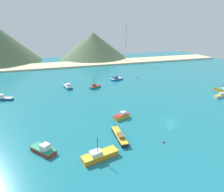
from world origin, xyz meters
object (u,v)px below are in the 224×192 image
at_px(fishing_boat_7, 68,86).
at_px(fishing_boat_3, 3,98).
at_px(fishing_boat_5, 223,90).
at_px(buoy_1, 163,142).
at_px(fishing_boat_6, 116,79).
at_px(fishing_boat_9, 95,87).
at_px(fishing_boat_0, 220,96).
at_px(fishing_boat_4, 122,116).
at_px(fishing_boat_8, 120,136).
at_px(fishing_boat_1, 44,149).
at_px(radio_tower, 126,43).
at_px(fishing_boat_2, 99,155).
at_px(buoy_0, 137,77).

bearing_deg(fishing_boat_7, fishing_boat_3, -164.28).
xyz_separation_m(fishing_boat_5, buoy_1, (-56.41, -31.77, -0.76)).
height_order(fishing_boat_7, buoy_1, fishing_boat_7).
distance_m(fishing_boat_6, fishing_boat_9, 21.21).
bearing_deg(fishing_boat_0, fishing_boat_4, -173.50).
bearing_deg(fishing_boat_6, fishing_boat_8, -108.69).
distance_m(fishing_boat_1, fishing_boat_7, 59.73).
bearing_deg(fishing_boat_5, buoy_1, -150.61).
distance_m(fishing_boat_0, fishing_boat_9, 64.96).
height_order(fishing_boat_0, radio_tower, radio_tower).
bearing_deg(fishing_boat_2, fishing_boat_3, 119.67).
relative_size(fishing_boat_0, fishing_boat_8, 0.70).
distance_m(fishing_boat_1, radio_tower, 144.15).
height_order(fishing_boat_2, fishing_boat_3, fishing_boat_2).
bearing_deg(buoy_1, radio_tower, 73.01).
bearing_deg(fishing_boat_1, fishing_boat_5, 15.53).
bearing_deg(buoy_0, fishing_boat_4, -120.69).
xyz_separation_m(fishing_boat_1, fishing_boat_3, (-18.08, 49.33, -0.08)).
bearing_deg(fishing_boat_9, fishing_boat_6, 35.76).
height_order(fishing_boat_5, fishing_boat_8, fishing_boat_5).
height_order(fishing_boat_1, fishing_boat_5, fishing_boat_5).
relative_size(fishing_boat_8, buoy_1, 15.51).
xyz_separation_m(fishing_boat_5, fishing_boat_7, (-77.86, 32.84, 0.05)).
distance_m(fishing_boat_2, fishing_boat_3, 65.41).
xyz_separation_m(fishing_boat_5, radio_tower, (-17.04, 97.08, 16.64)).
relative_size(fishing_boat_0, fishing_boat_9, 1.11).
relative_size(fishing_boat_9, buoy_1, 9.80).
relative_size(fishing_boat_3, fishing_boat_8, 0.80).
xyz_separation_m(fishing_boat_0, buoy_1, (-48.51, -25.86, -0.72)).
bearing_deg(buoy_0, fishing_boat_7, -169.33).
relative_size(fishing_boat_1, fishing_boat_9, 1.16).
relative_size(fishing_boat_3, fishing_boat_4, 1.26).
height_order(fishing_boat_3, fishing_boat_4, fishing_boat_3).
relative_size(fishing_boat_3, fishing_boat_7, 1.09).
height_order(fishing_boat_0, buoy_0, fishing_boat_0).
relative_size(fishing_boat_3, fishing_boat_9, 1.27).
distance_m(fishing_boat_0, fishing_boat_3, 105.77).
relative_size(fishing_boat_2, buoy_0, 13.30).
bearing_deg(fishing_boat_9, fishing_boat_4, -88.91).
distance_m(fishing_boat_4, fishing_boat_9, 40.04).
xyz_separation_m(fishing_boat_4, fishing_boat_7, (-15.24, 44.98, 0.02)).
relative_size(fishing_boat_5, fishing_boat_6, 1.22).
xyz_separation_m(fishing_boat_3, fishing_boat_4, (46.75, -36.11, 0.07)).
bearing_deg(buoy_0, fishing_boat_1, -132.11).
bearing_deg(radio_tower, fishing_boat_8, -112.74).
xyz_separation_m(fishing_boat_0, fishing_boat_7, (-69.96, 38.75, 0.10)).
height_order(fishing_boat_2, fishing_boat_6, fishing_boat_6).
bearing_deg(fishing_boat_6, radio_tower, 62.85).
distance_m(fishing_boat_5, radio_tower, 99.96).
bearing_deg(fishing_boat_3, fishing_boat_9, 4.87).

